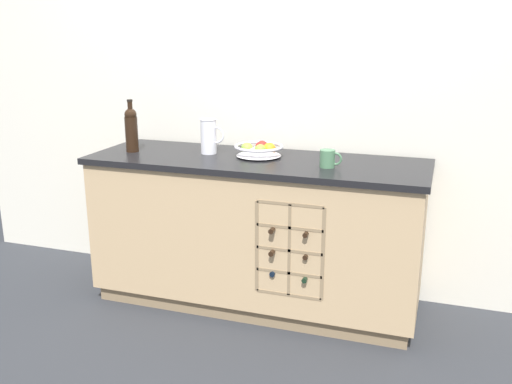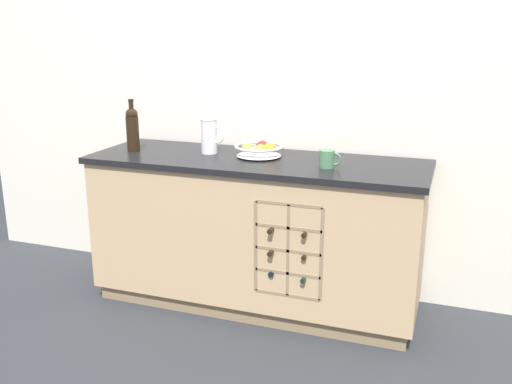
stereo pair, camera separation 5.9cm
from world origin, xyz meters
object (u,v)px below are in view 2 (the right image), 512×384
(fruit_bowl, at_px, (259,149))
(white_pitcher, at_px, (210,135))
(standing_wine_bottle, at_px, (132,128))
(ceramic_mug, at_px, (328,159))

(fruit_bowl, distance_m, white_pitcher, 0.31)
(fruit_bowl, relative_size, white_pitcher, 1.37)
(white_pitcher, distance_m, standing_wine_bottle, 0.47)
(white_pitcher, bearing_deg, standing_wine_bottle, -167.90)
(white_pitcher, bearing_deg, ceramic_mug, -9.54)
(ceramic_mug, xyz_separation_m, standing_wine_bottle, (-1.20, 0.03, 0.09))
(ceramic_mug, bearing_deg, standing_wine_bottle, 178.77)
(white_pitcher, xyz_separation_m, standing_wine_bottle, (-0.46, -0.10, 0.03))
(ceramic_mug, height_order, standing_wine_bottle, standing_wine_bottle)
(fruit_bowl, height_order, standing_wine_bottle, standing_wine_bottle)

